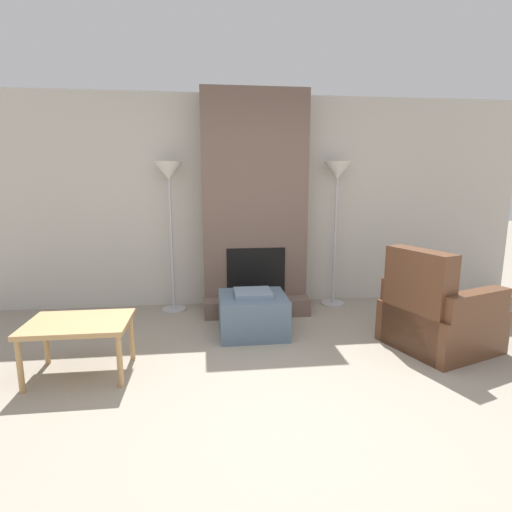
% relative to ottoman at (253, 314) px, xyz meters
% --- Properties ---
extents(ground_plane, '(24.00, 24.00, 0.00)m').
position_rel_ottoman_xyz_m(ground_plane, '(0.11, -1.54, -0.21)').
color(ground_plane, gray).
extents(wall_back, '(7.11, 0.06, 2.60)m').
position_rel_ottoman_xyz_m(wall_back, '(0.11, 1.12, 1.09)').
color(wall_back, '#BCB7AD').
rests_on(wall_back, ground_plane).
extents(fireplace, '(1.24, 0.67, 2.60)m').
position_rel_ottoman_xyz_m(fireplace, '(0.11, 0.87, 1.03)').
color(fireplace, brown).
rests_on(fireplace, ground_plane).
extents(ottoman, '(0.69, 0.64, 0.46)m').
position_rel_ottoman_xyz_m(ottoman, '(0.00, 0.00, 0.00)').
color(ottoman, slate).
rests_on(ottoman, ground_plane).
extents(armchair, '(1.07, 1.05, 0.97)m').
position_rel_ottoman_xyz_m(armchair, '(1.68, -0.56, 0.08)').
color(armchair, brown).
rests_on(armchair, ground_plane).
extents(side_table, '(0.80, 0.57, 0.46)m').
position_rel_ottoman_xyz_m(side_table, '(-1.50, -0.73, 0.19)').
color(side_table, tan).
rests_on(side_table, ground_plane).
extents(floor_lamp_left, '(0.33, 0.33, 1.79)m').
position_rel_ottoman_xyz_m(floor_lamp_left, '(-0.88, 0.88, 1.32)').
color(floor_lamp_left, '#ADADB2').
rests_on(floor_lamp_left, ground_plane).
extents(floor_lamp_right, '(0.33, 0.33, 1.80)m').
position_rel_ottoman_xyz_m(floor_lamp_right, '(1.14, 0.88, 1.33)').
color(floor_lamp_right, '#ADADB2').
rests_on(floor_lamp_right, ground_plane).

